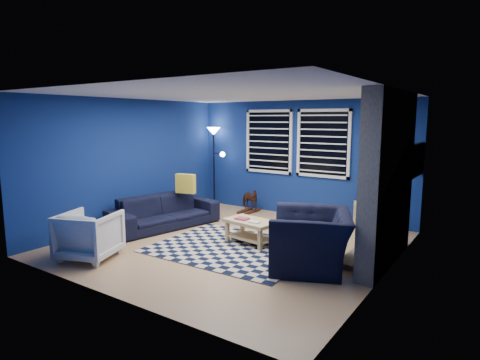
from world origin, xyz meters
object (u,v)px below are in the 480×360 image
(coffee_table, at_px, (250,227))
(floor_lamp, at_px, (214,142))
(tv, at_px, (416,160))
(armchair_big, at_px, (311,240))
(sofa, at_px, (164,212))
(rocking_horse, at_px, (249,199))
(armchair_bent, at_px, (89,235))
(cabinet, at_px, (369,215))

(coffee_table, bearing_deg, floor_lamp, 138.67)
(tv, height_order, coffee_table, tv)
(tv, bearing_deg, armchair_big, -111.85)
(sofa, bearing_deg, rocking_horse, -6.60)
(coffee_table, relative_size, floor_lamp, 0.49)
(tv, relative_size, sofa, 0.47)
(tv, xyz_separation_m, armchair_bent, (-3.83, -3.82, -1.04))
(sofa, relative_size, floor_lamp, 1.13)
(rocking_horse, xyz_separation_m, cabinet, (2.67, 0.15, -0.05))
(tv, distance_m, coffee_table, 3.07)
(tv, distance_m, floor_lamp, 4.58)
(tv, xyz_separation_m, cabinet, (-0.81, 0.25, -1.14))
(rocking_horse, height_order, cabinet, cabinet)
(coffee_table, distance_m, cabinet, 2.51)
(armchair_big, relative_size, floor_lamp, 0.65)
(rocking_horse, distance_m, cabinet, 2.67)
(armchair_big, xyz_separation_m, armchair_bent, (-2.93, -1.55, -0.04))
(sofa, height_order, floor_lamp, floor_lamp)
(tv, height_order, floor_lamp, floor_lamp)
(armchair_big, height_order, armchair_bent, armchair_big)
(armchair_big, xyz_separation_m, coffee_table, (-1.29, 0.42, -0.10))
(armchair_big, distance_m, floor_lamp, 4.59)
(coffee_table, bearing_deg, armchair_big, -18.05)
(armchair_bent, xyz_separation_m, cabinet, (3.02, 4.07, -0.10))
(sofa, xyz_separation_m, armchair_bent, (0.33, -1.92, 0.05))
(armchair_big, bearing_deg, rocking_horse, -156.13)
(cabinet, bearing_deg, coffee_table, -141.60)
(armchair_big, height_order, coffee_table, armchair_big)
(tv, relative_size, coffee_table, 1.08)
(armchair_bent, bearing_deg, floor_lamp, -100.12)
(tv, xyz_separation_m, coffee_table, (-2.20, -1.84, -1.10))
(armchair_big, bearing_deg, floor_lamp, -147.92)
(rocking_horse, bearing_deg, cabinet, -71.84)
(sofa, bearing_deg, coffee_table, -76.22)
(floor_lamp, bearing_deg, armchair_bent, -79.65)
(floor_lamp, bearing_deg, cabinet, 0.05)
(armchair_big, relative_size, cabinet, 1.79)
(rocking_horse, height_order, coffee_table, rocking_horse)
(armchair_bent, xyz_separation_m, rocking_horse, (0.35, 3.92, -0.06))
(sofa, height_order, armchair_big, armchair_big)
(cabinet, bearing_deg, floor_lamp, 162.02)
(tv, distance_m, sofa, 4.70)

